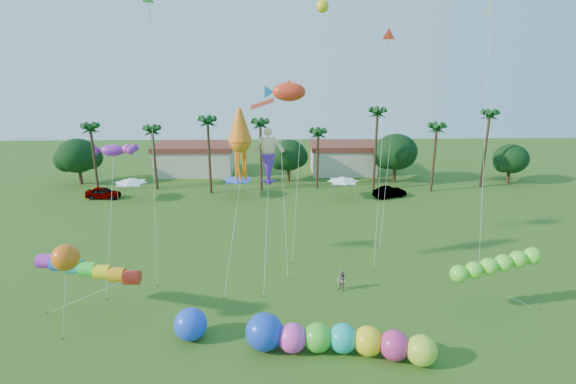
{
  "coord_description": "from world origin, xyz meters",
  "views": [
    {
      "loc": [
        -0.81,
        -21.2,
        18.63
      ],
      "look_at": [
        0.0,
        10.0,
        9.0
      ],
      "focal_mm": 28.0,
      "sensor_mm": 36.0,
      "label": 1
    }
  ],
  "objects_px": {
    "spectator_b": "(341,281)",
    "caterpillar_inflatable": "(332,339)",
    "car_b": "(390,192)",
    "car_a": "(103,193)",
    "blue_ball": "(191,324)"
  },
  "relations": [
    {
      "from": "spectator_b",
      "to": "caterpillar_inflatable",
      "type": "height_order",
      "value": "caterpillar_inflatable"
    },
    {
      "from": "car_b",
      "to": "spectator_b",
      "type": "relative_size",
      "value": 2.58
    },
    {
      "from": "car_a",
      "to": "spectator_b",
      "type": "height_order",
      "value": "spectator_b"
    },
    {
      "from": "blue_ball",
      "to": "caterpillar_inflatable",
      "type": "bearing_deg",
      "value": -10.89
    },
    {
      "from": "car_b",
      "to": "blue_ball",
      "type": "relative_size",
      "value": 2.02
    },
    {
      "from": "car_b",
      "to": "spectator_b",
      "type": "distance_m",
      "value": 26.81
    },
    {
      "from": "car_b",
      "to": "caterpillar_inflatable",
      "type": "height_order",
      "value": "caterpillar_inflatable"
    },
    {
      "from": "caterpillar_inflatable",
      "to": "spectator_b",
      "type": "bearing_deg",
      "value": 87.08
    },
    {
      "from": "car_a",
      "to": "caterpillar_inflatable",
      "type": "xyz_separation_m",
      "value": [
        26.78,
        -33.38,
        0.27
      ]
    },
    {
      "from": "caterpillar_inflatable",
      "to": "blue_ball",
      "type": "relative_size",
      "value": 5.47
    },
    {
      "from": "car_a",
      "to": "blue_ball",
      "type": "distance_m",
      "value": 36.06
    },
    {
      "from": "car_b",
      "to": "caterpillar_inflatable",
      "type": "relative_size",
      "value": 0.37
    },
    {
      "from": "caterpillar_inflatable",
      "to": "car_a",
      "type": "bearing_deg",
      "value": 138.24
    },
    {
      "from": "spectator_b",
      "to": "caterpillar_inflatable",
      "type": "distance_m",
      "value": 8.21
    },
    {
      "from": "car_a",
      "to": "blue_ball",
      "type": "relative_size",
      "value": 2.03
    }
  ]
}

